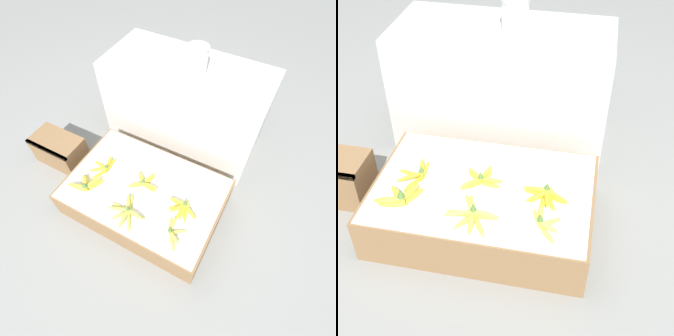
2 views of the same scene
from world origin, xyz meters
The scene contains 12 objects.
ground_plane centered at (0.00, 0.00, 0.00)m, with size 10.00×10.00×0.00m, color gray.
display_platform centered at (0.00, 0.00, 0.12)m, with size 1.06×0.71×0.25m.
back_vendor_table centered at (-0.06, 0.77, 0.35)m, with size 1.22×0.56×0.71m.
wooden_crate centered at (-0.84, 0.05, 0.13)m, with size 0.40×0.24×0.25m.
banana_bunch_front_left centered at (-0.35, -0.18, 0.28)m, with size 0.20×0.18×0.11m.
banana_bunch_front_midleft centered at (0.00, -0.21, 0.27)m, with size 0.25×0.26×0.09m.
banana_bunch_front_midright centered at (0.32, -0.20, 0.27)m, with size 0.14×0.20×0.08m.
banana_bunch_middle_left centered at (-0.33, 0.00, 0.27)m, with size 0.16×0.24×0.08m.
banana_bunch_middle_midleft centered at (-0.02, 0.03, 0.27)m, with size 0.21×0.18×0.08m.
banana_bunch_middle_midright centered at (0.30, -0.02, 0.27)m, with size 0.22×0.16×0.08m.
glass_jar centered at (0.01, 0.71, 0.80)m, with size 0.15×0.15×0.19m.
foam_tray_white centered at (0.35, 0.70, 0.71)m, with size 0.28×0.16×0.02m.
Camera 1 is at (0.58, -0.74, 1.77)m, focal length 28.00 mm.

